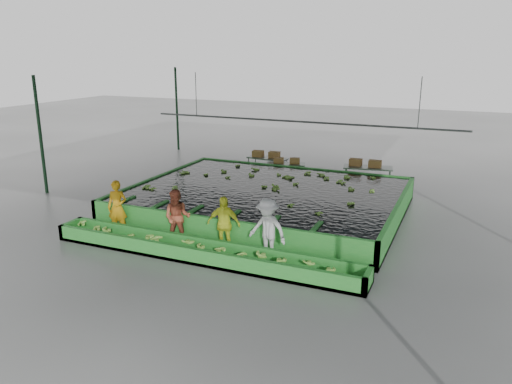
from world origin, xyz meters
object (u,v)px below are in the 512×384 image
at_px(worker_b, 177,217).
at_px(worker_c, 224,224).
at_px(flotation_tank, 266,199).
at_px(packing_table_left, 268,166).
at_px(worker_a, 117,207).
at_px(packing_table_mid, 286,172).
at_px(packing_table_right, 367,177).
at_px(sorting_trough, 201,251).
at_px(box_stack_right, 365,166).
at_px(box_stack_mid, 287,163).
at_px(worker_d, 268,229).
at_px(box_stack_left, 266,157).

distance_m(worker_b, worker_c, 1.64).
height_order(flotation_tank, worker_b, worker_b).
bearing_deg(packing_table_left, worker_a, -99.04).
relative_size(packing_table_mid, packing_table_right, 0.85).
bearing_deg(worker_a, sorting_trough, -27.98).
bearing_deg(worker_a, worker_c, -15.51).
bearing_deg(packing_table_mid, box_stack_right, 4.05).
height_order(sorting_trough, box_stack_right, box_stack_right).
height_order(sorting_trough, worker_c, worker_c).
height_order(worker_b, packing_table_left, worker_b).
bearing_deg(box_stack_mid, worker_d, -73.34).
bearing_deg(packing_table_left, worker_c, -75.60).
bearing_deg(flotation_tank, box_stack_mid, 100.73).
bearing_deg(box_stack_left, flotation_tank, -67.56).
distance_m(packing_table_mid, box_stack_left, 1.54).
xyz_separation_m(flotation_tank, sorting_trough, (0.00, -5.10, -0.20)).
bearing_deg(flotation_tank, worker_b, -106.56).
relative_size(sorting_trough, worker_a, 5.47).
bearing_deg(worker_c, box_stack_left, 95.85).
relative_size(packing_table_mid, box_stack_mid, 1.47).
bearing_deg(box_stack_mid, packing_table_right, 2.65).
xyz_separation_m(worker_b, worker_d, (3.08, 0.00, 0.04)).
height_order(worker_a, box_stack_right, worker_a).
height_order(sorting_trough, worker_a, worker_a).
xyz_separation_m(packing_table_left, box_stack_right, (4.86, -0.35, 0.52)).
distance_m(worker_b, packing_table_right, 10.08).
distance_m(worker_d, box_stack_right, 9.27).
xyz_separation_m(packing_table_right, box_stack_mid, (-3.80, -0.18, 0.34)).
bearing_deg(box_stack_left, packing_table_left, -34.03).
bearing_deg(worker_c, packing_table_right, 65.41).
bearing_deg(packing_table_right, packing_table_left, 175.40).
relative_size(worker_b, packing_table_right, 0.83).
xyz_separation_m(packing_table_right, box_stack_left, (-5.11, 0.48, 0.41)).
xyz_separation_m(worker_d, packing_table_right, (1.11, 9.16, -0.45)).
relative_size(sorting_trough, packing_table_right, 4.70).
bearing_deg(worker_a, box_stack_left, 66.16).
bearing_deg(worker_d, packing_table_left, 121.08).
distance_m(worker_b, packing_table_mid, 8.98).
bearing_deg(worker_b, packing_table_left, 77.20).
xyz_separation_m(sorting_trough, box_stack_left, (-2.21, 10.44, 0.64)).
xyz_separation_m(sorting_trough, box_stack_right, (2.76, 10.02, 0.72)).
height_order(worker_b, box_stack_right, worker_b).
height_order(packing_table_mid, box_stack_mid, box_stack_mid).
relative_size(worker_b, box_stack_mid, 1.45).
bearing_deg(sorting_trough, packing_table_left, 101.43).
distance_m(packing_table_mid, packing_table_right, 3.83).
relative_size(worker_b, box_stack_right, 1.26).
distance_m(flotation_tank, worker_a, 5.64).
bearing_deg(worker_d, worker_b, -171.08).
bearing_deg(worker_a, packing_table_left, 65.45).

